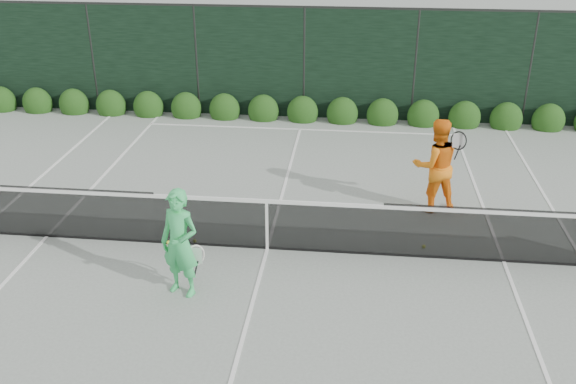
# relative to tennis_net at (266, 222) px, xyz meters

# --- Properties ---
(ground) EXTENTS (80.00, 80.00, 0.00)m
(ground) POSITION_rel_tennis_net_xyz_m (0.02, 0.00, -0.53)
(ground) COLOR gray
(ground) RESTS_ON ground
(tennis_net) EXTENTS (12.90, 0.10, 1.07)m
(tennis_net) POSITION_rel_tennis_net_xyz_m (0.00, 0.00, 0.00)
(tennis_net) COLOR black
(tennis_net) RESTS_ON ground
(player_woman) EXTENTS (0.75, 0.62, 1.77)m
(player_woman) POSITION_rel_tennis_net_xyz_m (-1.11, -1.48, 0.35)
(player_woman) COLOR #3CCE6B
(player_woman) RESTS_ON ground
(player_man) EXTENTS (1.06, 0.91, 1.90)m
(player_man) POSITION_rel_tennis_net_xyz_m (3.08, 1.94, 0.42)
(player_man) COLOR orange
(player_man) RESTS_ON ground
(court_lines) EXTENTS (11.03, 23.83, 0.01)m
(court_lines) POSITION_rel_tennis_net_xyz_m (0.02, 0.00, -0.53)
(court_lines) COLOR white
(court_lines) RESTS_ON ground
(windscreen_fence) EXTENTS (32.00, 21.07, 3.06)m
(windscreen_fence) POSITION_rel_tennis_net_xyz_m (0.02, -2.71, 0.98)
(windscreen_fence) COLOR black
(windscreen_fence) RESTS_ON ground
(hedge_row) EXTENTS (31.66, 0.65, 0.94)m
(hedge_row) POSITION_rel_tennis_net_xyz_m (0.02, 7.15, -0.30)
(hedge_row) COLOR #123D10
(hedge_row) RESTS_ON ground
(tennis_balls) EXTENTS (4.65, 0.42, 0.07)m
(tennis_balls) POSITION_rel_tennis_net_xyz_m (-0.10, 0.13, -0.50)
(tennis_balls) COLOR #E9F636
(tennis_balls) RESTS_ON ground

